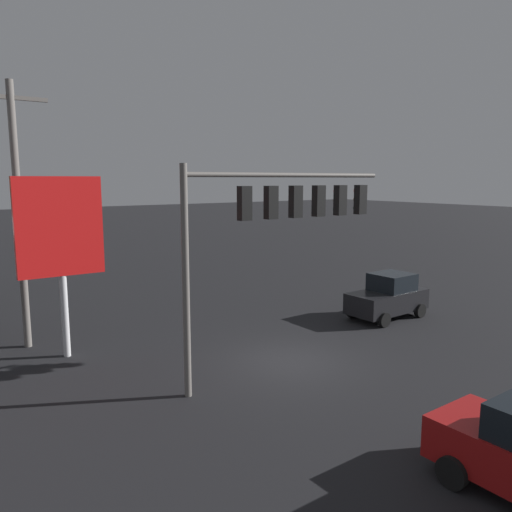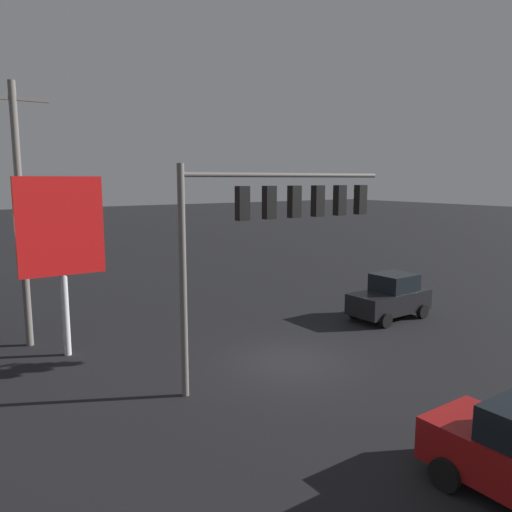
% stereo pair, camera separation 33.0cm
% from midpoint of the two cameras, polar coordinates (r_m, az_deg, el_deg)
% --- Properties ---
extents(ground_plane, '(200.00, 200.00, 0.00)m').
position_cam_midpoint_polar(ground_plane, '(17.36, 4.28, -11.86)').
color(ground_plane, black).
extents(traffic_signal_assembly, '(7.44, 0.43, 6.54)m').
position_cam_midpoint_polar(traffic_signal_assembly, '(15.38, 3.34, 4.79)').
color(traffic_signal_assembly, slate).
rests_on(traffic_signal_assembly, ground).
extents(utility_pole, '(2.40, 0.26, 9.48)m').
position_cam_midpoint_polar(utility_pole, '(19.68, -24.88, 4.79)').
color(utility_pole, slate).
rests_on(utility_pole, ground).
extents(price_sign, '(2.83, 0.27, 6.21)m').
position_cam_midpoint_polar(price_sign, '(18.08, -20.93, 2.60)').
color(price_sign, silver).
rests_on(price_sign, ground).
extents(hatchback_crossing, '(3.86, 2.08, 1.97)m').
position_cam_midpoint_polar(hatchback_crossing, '(22.94, 15.50, -4.56)').
color(hatchback_crossing, black).
rests_on(hatchback_crossing, ground).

